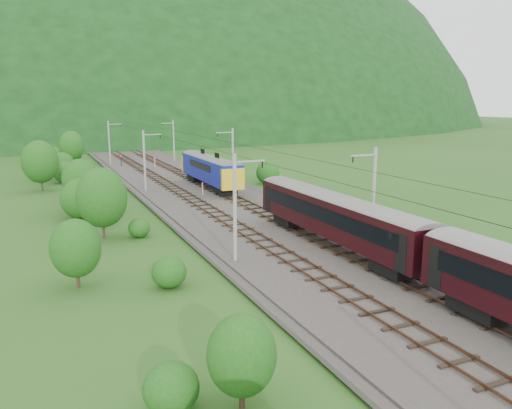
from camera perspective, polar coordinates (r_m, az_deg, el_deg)
name	(u,v)px	position (r m, az deg, el deg)	size (l,w,h in m)	color
ground	(307,254)	(40.25, 5.90, -5.66)	(600.00, 600.00, 0.00)	#244D18
railbed	(256,224)	(48.79, 0.05, -2.29)	(14.00, 220.00, 0.30)	#38332D
track_left	(234,225)	(47.83, -2.58, -2.32)	(2.40, 220.00, 0.27)	brown
track_right	(278,220)	(49.73, 2.57, -1.77)	(2.40, 220.00, 0.27)	brown
catenary_left	(145,159)	(66.94, -12.57, 5.06)	(2.54, 192.28, 8.00)	gray
catenary_right	(232,155)	(70.39, -2.73, 5.64)	(2.54, 192.28, 8.00)	gray
overhead_wires	(256,153)	(47.58, 0.05, 5.85)	(4.83, 198.00, 0.03)	black
mountain_main	(70,123)	(294.08, -20.51, 8.71)	(504.00, 360.00, 244.00)	black
hazard_post_near	(203,189)	(63.60, -6.13, 1.83)	(0.17, 0.17, 1.58)	red
hazard_post_far	(155,162)	(92.67, -11.50, 4.80)	(0.18, 0.18, 1.65)	red
signal	(121,160)	(94.64, -15.16, 4.95)	(0.21, 0.21, 1.91)	black
vegetation_left	(76,179)	(64.17, -19.85, 2.81)	(12.54, 147.15, 6.86)	#194E14
vegetation_right	(376,211)	(50.74, 13.54, -0.69)	(4.17, 95.84, 3.07)	#194E14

